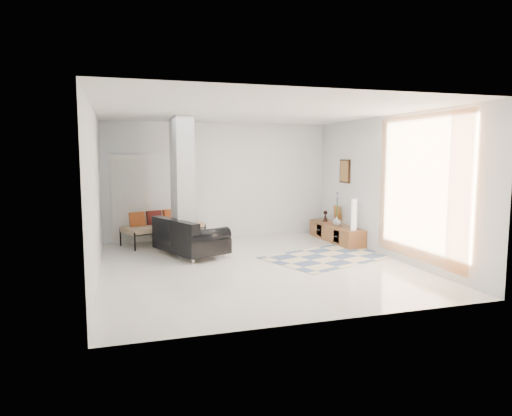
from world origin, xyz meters
name	(u,v)px	position (x,y,z in m)	size (l,w,h in m)	color
floor	(255,265)	(0.00, 0.00, 0.00)	(6.00, 6.00, 0.00)	white
ceiling	(255,111)	(0.00, 0.00, 2.80)	(6.00, 6.00, 0.00)	white
wall_back	(219,181)	(0.00, 3.00, 1.40)	(6.00, 6.00, 0.00)	white
wall_front	(328,208)	(0.00, -3.00, 1.40)	(6.00, 6.00, 0.00)	white
wall_left	(95,193)	(-2.75, 0.00, 1.40)	(6.00, 6.00, 0.00)	white
wall_right	(387,187)	(2.75, 0.00, 1.40)	(6.00, 6.00, 0.00)	white
partition_column	(182,185)	(-1.10, 1.60, 1.40)	(0.35, 1.20, 2.80)	#B7BCBF
hallway_door	(131,199)	(-2.10, 2.96, 1.02)	(0.85, 0.06, 2.04)	silver
curtain	(420,188)	(2.67, -1.15, 1.45)	(2.55, 2.55, 0.00)	orange
wall_art	(345,171)	(2.72, 1.70, 1.65)	(0.04, 0.45, 0.55)	#311B0D
media_console	(336,233)	(2.52, 1.70, 0.20)	(0.45, 2.05, 0.80)	brown
loveseat	(188,238)	(-1.06, 1.18, 0.36)	(1.45, 1.80, 0.76)	silver
daybed	(162,226)	(-1.43, 2.61, 0.41)	(1.96, 1.41, 0.77)	black
area_rug	(329,257)	(1.60, 0.20, 0.01)	(2.42, 1.61, 0.01)	beige
cylinder_lamp	(354,215)	(2.50, 0.83, 0.74)	(0.12, 0.12, 0.68)	white
bronze_figurine	(325,216)	(2.47, 2.18, 0.53)	(0.13, 0.13, 0.27)	black
vase	(337,221)	(2.47, 1.57, 0.50)	(0.19, 0.19, 0.20)	silver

